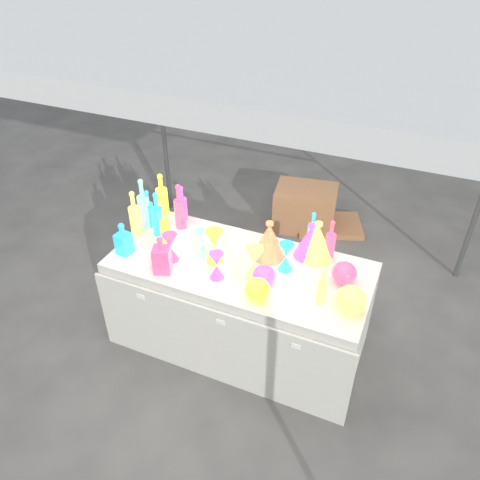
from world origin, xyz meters
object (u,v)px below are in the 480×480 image
at_px(bottle_0, 162,194).
at_px(display_table, 239,305).
at_px(hourglass_0, 171,247).
at_px(cardboard_box_closed, 305,208).
at_px(globe_0, 257,290).
at_px(lampshade_0, 269,239).

bearing_deg(bottle_0, display_table, -23.69).
bearing_deg(hourglass_0, cardboard_box_closed, 77.00).
height_order(cardboard_box_closed, hourglass_0, hourglass_0).
bearing_deg(globe_0, hourglass_0, 169.33).
distance_m(bottle_0, hourglass_0, 0.62).
bearing_deg(globe_0, display_table, 131.65).
bearing_deg(bottle_0, lampshade_0, -10.88).
relative_size(hourglass_0, lampshade_0, 0.75).
height_order(display_table, hourglass_0, hourglass_0).
bearing_deg(cardboard_box_closed, display_table, -98.94).
xyz_separation_m(cardboard_box_closed, hourglass_0, (-0.43, -1.88, 0.63)).
bearing_deg(cardboard_box_closed, hourglass_0, -112.62).
distance_m(cardboard_box_closed, bottle_0, 1.75).
bearing_deg(lampshade_0, globe_0, -66.50).
bearing_deg(cardboard_box_closed, bottle_0, -129.57).
xyz_separation_m(hourglass_0, lampshade_0, (0.60, 0.31, 0.03)).
height_order(bottle_0, globe_0, bottle_0).
bearing_deg(hourglass_0, lampshade_0, 27.26).
relative_size(display_table, bottle_0, 5.21).
bearing_deg(globe_0, cardboard_box_closed, 97.32).
distance_m(display_table, bottle_0, 1.05).
relative_size(display_table, cardboard_box_closed, 3.00).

